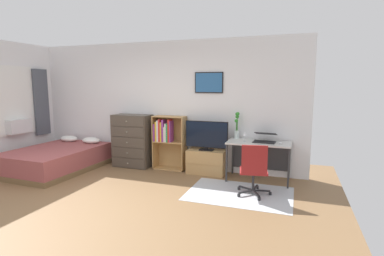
{
  "coord_description": "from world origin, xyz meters",
  "views": [
    {
      "loc": [
        2.77,
        -3.45,
        1.78
      ],
      "look_at": [
        1.02,
        1.5,
        1.02
      ],
      "focal_mm": 27.79,
      "sensor_mm": 36.0,
      "label": 1
    }
  ],
  "objects_px": {
    "laptop": "(265,138)",
    "computer_mouse": "(280,143)",
    "office_chair": "(254,169)",
    "wine_glass": "(245,134)",
    "television": "(206,136)",
    "dresser": "(133,141)",
    "bookshelf": "(167,137)",
    "bed": "(57,159)",
    "tv_stand": "(207,162)",
    "desk": "(259,148)",
    "bamboo_vase": "(237,125)"
  },
  "relations": [
    {
      "from": "desk",
      "to": "wine_glass",
      "type": "bearing_deg",
      "value": -153.85
    },
    {
      "from": "bed",
      "to": "dresser",
      "type": "relative_size",
      "value": 1.77
    },
    {
      "from": "dresser",
      "to": "office_chair",
      "type": "xyz_separation_m",
      "value": [
        2.77,
        -0.93,
        -0.11
      ]
    },
    {
      "from": "bed",
      "to": "laptop",
      "type": "relative_size",
      "value": 4.47
    },
    {
      "from": "tv_stand",
      "to": "laptop",
      "type": "xyz_separation_m",
      "value": [
        1.14,
        -0.05,
        0.57
      ]
    },
    {
      "from": "dresser",
      "to": "bookshelf",
      "type": "bearing_deg",
      "value": 4.48
    },
    {
      "from": "television",
      "to": "tv_stand",
      "type": "bearing_deg",
      "value": 90.0
    },
    {
      "from": "bed",
      "to": "laptop",
      "type": "distance_m",
      "value": 4.33
    },
    {
      "from": "bed",
      "to": "television",
      "type": "height_order",
      "value": "television"
    },
    {
      "from": "desk",
      "to": "wine_glass",
      "type": "xyz_separation_m",
      "value": [
        -0.26,
        -0.13,
        0.27
      ]
    },
    {
      "from": "bamboo_vase",
      "to": "bed",
      "type": "bearing_deg",
      "value": -166.18
    },
    {
      "from": "bed",
      "to": "wine_glass",
      "type": "xyz_separation_m",
      "value": [
        3.87,
        0.64,
        0.64
      ]
    },
    {
      "from": "bed",
      "to": "desk",
      "type": "height_order",
      "value": "desk"
    },
    {
      "from": "office_chair",
      "to": "wine_glass",
      "type": "height_order",
      "value": "wine_glass"
    },
    {
      "from": "bamboo_vase",
      "to": "wine_glass",
      "type": "height_order",
      "value": "bamboo_vase"
    },
    {
      "from": "desk",
      "to": "laptop",
      "type": "distance_m",
      "value": 0.22
    },
    {
      "from": "dresser",
      "to": "computer_mouse",
      "type": "height_order",
      "value": "dresser"
    },
    {
      "from": "tv_stand",
      "to": "wine_glass",
      "type": "height_order",
      "value": "wine_glass"
    },
    {
      "from": "wine_glass",
      "to": "television",
      "type": "bearing_deg",
      "value": 170.38
    },
    {
      "from": "desk",
      "to": "office_chair",
      "type": "height_order",
      "value": "office_chair"
    },
    {
      "from": "television",
      "to": "wine_glass",
      "type": "distance_m",
      "value": 0.8
    },
    {
      "from": "office_chair",
      "to": "bamboo_vase",
      "type": "height_order",
      "value": "bamboo_vase"
    },
    {
      "from": "laptop",
      "to": "computer_mouse",
      "type": "relative_size",
      "value": 4.34
    },
    {
      "from": "bed",
      "to": "wine_glass",
      "type": "relative_size",
      "value": 11.23
    },
    {
      "from": "wine_glass",
      "to": "office_chair",
      "type": "bearing_deg",
      "value": -70.34
    },
    {
      "from": "television",
      "to": "office_chair",
      "type": "relative_size",
      "value": 1.02
    },
    {
      "from": "bookshelf",
      "to": "office_chair",
      "type": "height_order",
      "value": "bookshelf"
    },
    {
      "from": "dresser",
      "to": "bookshelf",
      "type": "height_order",
      "value": "dresser"
    },
    {
      "from": "computer_mouse",
      "to": "bamboo_vase",
      "type": "xyz_separation_m",
      "value": [
        -0.84,
        0.29,
        0.25
      ]
    },
    {
      "from": "computer_mouse",
      "to": "bamboo_vase",
      "type": "relative_size",
      "value": 0.2
    },
    {
      "from": "television",
      "to": "computer_mouse",
      "type": "relative_size",
      "value": 8.42
    },
    {
      "from": "television",
      "to": "bamboo_vase",
      "type": "bearing_deg",
      "value": 12.14
    },
    {
      "from": "dresser",
      "to": "tv_stand",
      "type": "height_order",
      "value": "dresser"
    },
    {
      "from": "bamboo_vase",
      "to": "wine_glass",
      "type": "relative_size",
      "value": 2.9
    },
    {
      "from": "bookshelf",
      "to": "bamboo_vase",
      "type": "xyz_separation_m",
      "value": [
        1.48,
        0.06,
        0.31
      ]
    },
    {
      "from": "dresser",
      "to": "office_chair",
      "type": "distance_m",
      "value": 2.92
    },
    {
      "from": "computer_mouse",
      "to": "bed",
      "type": "bearing_deg",
      "value": -172.22
    },
    {
      "from": "bamboo_vase",
      "to": "office_chair",
      "type": "bearing_deg",
      "value": -65.2
    },
    {
      "from": "computer_mouse",
      "to": "bamboo_vase",
      "type": "distance_m",
      "value": 0.92
    },
    {
      "from": "bed",
      "to": "wine_glass",
      "type": "distance_m",
      "value": 3.97
    },
    {
      "from": "bookshelf",
      "to": "laptop",
      "type": "bearing_deg",
      "value": -2.73
    },
    {
      "from": "bed",
      "to": "dresser",
      "type": "bearing_deg",
      "value": 30.54
    },
    {
      "from": "desk",
      "to": "television",
      "type": "bearing_deg",
      "value": 179.63
    },
    {
      "from": "bed",
      "to": "desk",
      "type": "bearing_deg",
      "value": 11.61
    },
    {
      "from": "bamboo_vase",
      "to": "wine_glass",
      "type": "xyz_separation_m",
      "value": [
        0.2,
        -0.26,
        -0.13
      ]
    },
    {
      "from": "bed",
      "to": "computer_mouse",
      "type": "distance_m",
      "value": 4.57
    },
    {
      "from": "computer_mouse",
      "to": "dresser",
      "type": "bearing_deg",
      "value": 176.93
    },
    {
      "from": "laptop",
      "to": "wine_glass",
      "type": "distance_m",
      "value": 0.38
    },
    {
      "from": "office_chair",
      "to": "wine_glass",
      "type": "xyz_separation_m",
      "value": [
        -0.28,
        0.79,
        0.42
      ]
    },
    {
      "from": "bed",
      "to": "tv_stand",
      "type": "xyz_separation_m",
      "value": [
        3.08,
        0.8,
        0.01
      ]
    }
  ]
}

